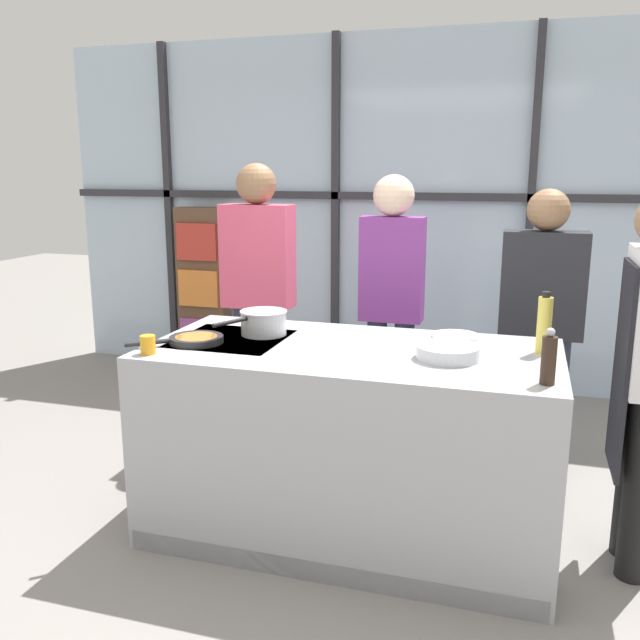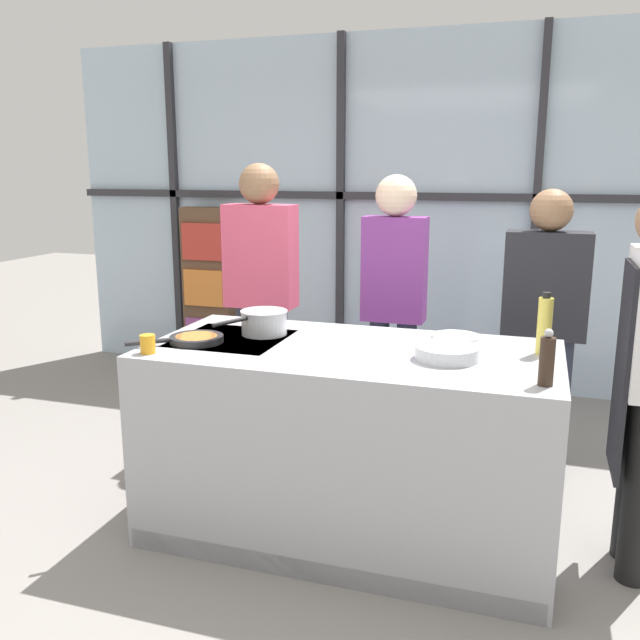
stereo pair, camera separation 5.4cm
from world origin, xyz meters
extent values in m
plane|color=gray|center=(0.00, 0.00, 0.00)|extent=(18.00, 18.00, 0.00)
cube|color=silver|center=(0.00, 2.51, 1.40)|extent=(6.40, 0.04, 2.80)
cube|color=#2D2D33|center=(0.00, 2.46, 1.54)|extent=(6.40, 0.06, 0.06)
cube|color=#2D2D33|center=(-2.30, 2.46, 1.40)|extent=(0.06, 0.06, 2.80)
cube|color=#2D2D33|center=(-0.77, 2.46, 1.40)|extent=(0.06, 0.06, 2.80)
cube|color=#2D2D33|center=(0.77, 2.46, 1.40)|extent=(0.06, 0.06, 2.80)
cube|color=brown|center=(-1.93, 2.33, 0.72)|extent=(0.44, 0.16, 1.43)
cube|color=#994C93|center=(-1.93, 2.23, 0.31)|extent=(0.37, 0.03, 0.31)
cube|color=orange|center=(-1.93, 2.23, 0.74)|extent=(0.37, 0.03, 0.31)
cube|color=red|center=(-1.93, 2.23, 1.15)|extent=(0.37, 0.03, 0.31)
cube|color=#A8AAB2|center=(0.00, 0.00, 0.47)|extent=(1.91, 0.94, 0.94)
cube|color=black|center=(-0.61, 0.00, 0.93)|extent=(0.52, 0.52, 0.01)
cube|color=black|center=(0.00, -0.45, 0.05)|extent=(1.87, 0.03, 0.10)
cylinder|color=#38383D|center=(-0.74, -0.12, 0.93)|extent=(0.13, 0.13, 0.01)
cylinder|color=#38383D|center=(-0.49, -0.12, 0.93)|extent=(0.13, 0.13, 0.01)
cylinder|color=#38383D|center=(-0.74, 0.12, 0.93)|extent=(0.13, 0.13, 0.01)
cylinder|color=#38383D|center=(-0.49, 0.12, 0.93)|extent=(0.13, 0.13, 0.01)
cylinder|color=black|center=(1.29, -0.02, 0.42)|extent=(0.14, 0.14, 0.83)
cylinder|color=black|center=(1.29, 0.17, 0.42)|extent=(0.14, 0.14, 0.83)
cube|color=black|center=(1.18, 0.08, 0.92)|extent=(0.02, 0.37, 0.92)
cylinder|color=#232838|center=(-0.76, 0.97, 0.45)|extent=(0.14, 0.14, 0.89)
cylinder|color=#232838|center=(-0.96, 0.97, 0.45)|extent=(0.14, 0.14, 0.89)
cube|color=#DB4C6B|center=(-0.86, 0.97, 1.22)|extent=(0.44, 0.20, 0.64)
sphere|color=#8C6647|center=(-0.86, 0.97, 1.66)|extent=(0.25, 0.25, 0.25)
cylinder|color=#232838|center=(0.08, 0.97, 0.43)|extent=(0.12, 0.12, 0.86)
cylinder|color=#232838|center=(-0.08, 0.97, 0.43)|extent=(0.12, 0.12, 0.86)
cube|color=#7A3384|center=(0.00, 0.97, 1.17)|extent=(0.37, 0.17, 0.62)
sphere|color=beige|center=(0.00, 0.97, 1.60)|extent=(0.24, 0.24, 0.24)
cylinder|color=#232838|center=(0.96, 0.97, 0.41)|extent=(0.15, 0.15, 0.83)
cylinder|color=#232838|center=(0.75, 0.97, 0.41)|extent=(0.15, 0.15, 0.83)
cube|color=#232328|center=(0.86, 0.97, 1.12)|extent=(0.46, 0.21, 0.59)
sphere|color=#8C6647|center=(0.86, 0.97, 1.53)|extent=(0.23, 0.23, 0.23)
cylinder|color=#232326|center=(-0.74, -0.12, 0.95)|extent=(0.26, 0.26, 0.03)
cylinder|color=#B26B2D|center=(-0.74, -0.12, 0.97)|extent=(0.20, 0.20, 0.01)
cylinder|color=#232326|center=(-0.91, -0.28, 0.96)|extent=(0.17, 0.15, 0.02)
cylinder|color=silver|center=(-0.49, 0.12, 1.00)|extent=(0.23, 0.23, 0.12)
cylinder|color=silver|center=(-0.49, 0.12, 1.06)|extent=(0.24, 0.24, 0.01)
cylinder|color=black|center=(-0.58, -0.07, 1.04)|extent=(0.11, 0.19, 0.02)
cylinder|color=white|center=(0.44, 0.35, 0.94)|extent=(0.24, 0.24, 0.01)
cylinder|color=silver|center=(0.45, -0.06, 0.97)|extent=(0.28, 0.28, 0.06)
cylinder|color=#4C4C51|center=(0.45, -0.06, 0.99)|extent=(0.23, 0.23, 0.01)
cylinder|color=#E0CC4C|center=(0.85, 0.16, 1.07)|extent=(0.07, 0.07, 0.26)
cylinder|color=black|center=(0.85, 0.16, 1.21)|extent=(0.04, 0.04, 0.02)
cylinder|color=#332319|center=(0.86, -0.31, 1.03)|extent=(0.06, 0.06, 0.19)
sphere|color=#B2B2B7|center=(0.86, -0.31, 1.14)|extent=(0.03, 0.03, 0.03)
cylinder|color=orange|center=(-0.85, -0.37, 0.98)|extent=(0.07, 0.07, 0.09)
camera|label=1|loc=(0.75, -2.97, 1.76)|focal=38.00mm
camera|label=2|loc=(0.80, -2.95, 1.76)|focal=38.00mm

